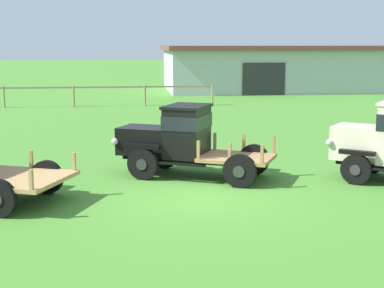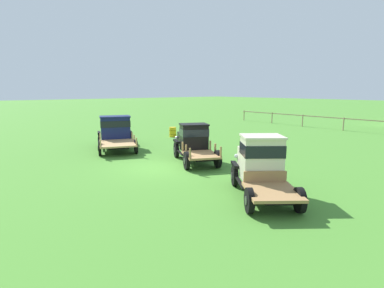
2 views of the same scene
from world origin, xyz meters
name	(u,v)px [view 1 (image 1 of 2)]	position (x,y,z in m)	size (l,w,h in m)	color
ground_plane	(200,196)	(0.00, 0.00, 0.00)	(240.00, 240.00, 0.00)	#47842D
farm_shed	(285,68)	(11.34, 32.99, 1.83)	(19.83, 10.29, 3.63)	#B2B7BC
paddock_fence	(74,91)	(-4.89, 21.90, 0.97)	(17.31, 0.42, 1.30)	#997F60
vintage_truck_second_in_line	(181,139)	(-0.24, 2.40, 1.09)	(4.79, 3.36, 2.10)	black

